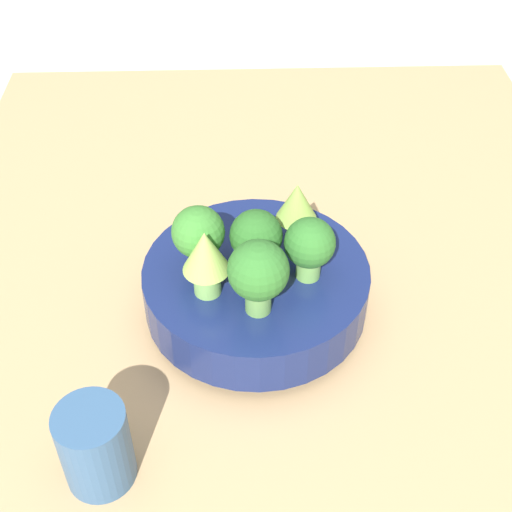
# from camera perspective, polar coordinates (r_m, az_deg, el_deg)

# --- Properties ---
(ground_plane) EXTENTS (6.00, 6.00, 0.00)m
(ground_plane) POSITION_cam_1_polar(r_m,az_deg,el_deg) (0.90, 1.62, -4.89)
(ground_plane) COLOR beige
(table) EXTENTS (1.17, 0.90, 0.04)m
(table) POSITION_cam_1_polar(r_m,az_deg,el_deg) (0.89, 1.64, -4.05)
(table) COLOR tan
(table) RESTS_ON ground_plane
(bowl) EXTENTS (0.26, 0.26, 0.07)m
(bowl) POSITION_cam_1_polar(r_m,az_deg,el_deg) (0.83, 0.00, -2.56)
(bowl) COLOR navy
(bowl) RESTS_ON table
(broccoli_floret_front) EXTENTS (0.06, 0.06, 0.08)m
(broccoli_floret_front) POSITION_cam_1_polar(r_m,az_deg,el_deg) (0.77, 4.32, 0.86)
(broccoli_floret_front) COLOR #6BA34C
(broccoli_floret_front) RESTS_ON bowl
(romanesco_piece_far) EXTENTS (0.05, 0.05, 0.08)m
(romanesco_piece_far) POSITION_cam_1_polar(r_m,az_deg,el_deg) (0.75, -4.05, -0.06)
(romanesco_piece_far) COLOR #7AB256
(romanesco_piece_far) RESTS_ON bowl
(broccoli_floret_back) EXTENTS (0.06, 0.06, 0.08)m
(broccoli_floret_back) POSITION_cam_1_polar(r_m,az_deg,el_deg) (0.78, -4.64, 1.76)
(broccoli_floret_back) COLOR #6BA34C
(broccoli_floret_back) RESTS_ON bowl
(broccoli_floret_center) EXTENTS (0.06, 0.06, 0.08)m
(broccoli_floret_center) POSITION_cam_1_polar(r_m,az_deg,el_deg) (0.77, 0.00, 1.46)
(broccoli_floret_center) COLOR #7AB256
(broccoli_floret_center) RESTS_ON bowl
(broccoli_floret_left) EXTENTS (0.06, 0.06, 0.09)m
(broccoli_floret_left) POSITION_cam_1_polar(r_m,az_deg,el_deg) (0.72, 0.18, -1.35)
(broccoli_floret_left) COLOR #609347
(broccoli_floret_left) RESTS_ON bowl
(romanesco_piece_near) EXTENTS (0.05, 0.05, 0.08)m
(romanesco_piece_near) POSITION_cam_1_polar(r_m,az_deg,el_deg) (0.81, 3.28, 4.08)
(romanesco_piece_near) COLOR #6BA34C
(romanesco_piece_near) RESTS_ON bowl
(cup) EXTENTS (0.07, 0.07, 0.09)m
(cup) POSITION_cam_1_polar(r_m,az_deg,el_deg) (0.70, -12.72, -14.63)
(cup) COLOR #33567F
(cup) RESTS_ON table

